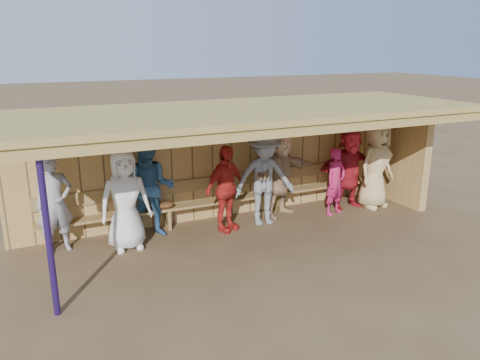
% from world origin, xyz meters
% --- Properties ---
extents(ground, '(90.00, 90.00, 0.00)m').
position_xyz_m(ground, '(0.00, 0.00, 0.00)').
color(ground, brown).
rests_on(ground, ground).
extents(player_a, '(0.74, 0.57, 1.80)m').
position_xyz_m(player_a, '(-3.40, 0.81, 0.90)').
color(player_a, '#9C9BA3').
rests_on(player_a, ground).
extents(player_b, '(0.93, 0.62, 1.85)m').
position_xyz_m(player_b, '(-2.24, 0.42, 0.93)').
color(player_b, white).
rests_on(player_b, ground).
extents(player_c, '(1.13, 1.01, 1.93)m').
position_xyz_m(player_c, '(-1.68, 0.81, 0.96)').
color(player_c, teal).
rests_on(player_c, ground).
extents(player_d, '(1.10, 0.78, 1.74)m').
position_xyz_m(player_d, '(-0.26, 0.47, 0.87)').
color(player_d, red).
rests_on(player_d, ground).
extents(player_e, '(1.37, 0.91, 1.97)m').
position_xyz_m(player_e, '(0.61, 0.48, 0.98)').
color(player_e, gray).
rests_on(player_e, ground).
extents(player_f, '(1.87, 1.22, 1.93)m').
position_xyz_m(player_f, '(1.16, 0.81, 0.96)').
color(player_f, tan).
rests_on(player_f, ground).
extents(player_g, '(0.61, 0.48, 1.49)m').
position_xyz_m(player_g, '(2.30, 0.35, 0.74)').
color(player_g, '#BB1D52').
rests_on(player_g, ground).
extents(player_h, '(1.07, 0.81, 1.98)m').
position_xyz_m(player_h, '(3.40, 0.36, 0.99)').
color(player_h, tan).
rests_on(player_h, ground).
extents(player_extra, '(1.73, 0.58, 1.85)m').
position_xyz_m(player_extra, '(2.85, 0.61, 0.92)').
color(player_extra, red).
rests_on(player_extra, ground).
extents(dugout_structure, '(8.80, 3.20, 2.50)m').
position_xyz_m(dugout_structure, '(0.39, 0.69, 1.69)').
color(dugout_structure, tan).
rests_on(dugout_structure, ground).
extents(bench, '(7.60, 0.34, 0.93)m').
position_xyz_m(bench, '(0.00, 1.12, 0.53)').
color(bench, '#A07D44').
rests_on(bench, ground).
extents(dugout_equipment, '(7.11, 0.62, 0.80)m').
position_xyz_m(dugout_equipment, '(-1.04, 0.99, 0.49)').
color(dugout_equipment, gold).
rests_on(dugout_equipment, ground).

